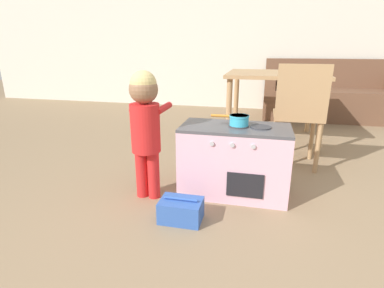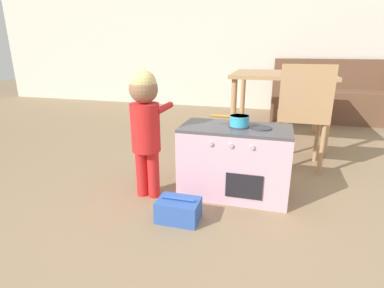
{
  "view_description": "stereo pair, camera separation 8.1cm",
  "coord_description": "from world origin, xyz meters",
  "px_view_note": "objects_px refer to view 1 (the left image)",
  "views": [
    {
      "loc": [
        0.14,
        -1.1,
        0.98
      ],
      "look_at": [
        -0.3,
        0.76,
        0.36
      ],
      "focal_mm": 28.0,
      "sensor_mm": 36.0,
      "label": 1
    },
    {
      "loc": [
        0.22,
        -1.08,
        0.98
      ],
      "look_at": [
        -0.3,
        0.76,
        0.36
      ],
      "focal_mm": 28.0,
      "sensor_mm": 36.0,
      "label": 2
    }
  ],
  "objects_px": {
    "play_kitchen": "(234,160)",
    "child_figure": "(145,119)",
    "toy_pot": "(238,119)",
    "couch": "(327,96)",
    "toy_basket": "(181,210)",
    "dining_table": "(275,82)",
    "dining_chair_near": "(299,113)"
  },
  "relations": [
    {
      "from": "child_figure",
      "to": "play_kitchen",
      "type": "bearing_deg",
      "value": 18.5
    },
    {
      "from": "dining_table",
      "to": "couch",
      "type": "distance_m",
      "value": 1.59
    },
    {
      "from": "child_figure",
      "to": "toy_basket",
      "type": "height_order",
      "value": "child_figure"
    },
    {
      "from": "child_figure",
      "to": "dining_table",
      "type": "xyz_separation_m",
      "value": [
        0.84,
        1.61,
        0.09
      ]
    },
    {
      "from": "child_figure",
      "to": "toy_basket",
      "type": "bearing_deg",
      "value": -39.32
    },
    {
      "from": "play_kitchen",
      "to": "dining_chair_near",
      "type": "xyz_separation_m",
      "value": [
        0.46,
        0.6,
        0.23
      ]
    },
    {
      "from": "play_kitchen",
      "to": "toy_basket",
      "type": "bearing_deg",
      "value": -121.35
    },
    {
      "from": "child_figure",
      "to": "dining_chair_near",
      "type": "xyz_separation_m",
      "value": [
        1.02,
        0.79,
        -0.07
      ]
    },
    {
      "from": "child_figure",
      "to": "dining_chair_near",
      "type": "bearing_deg",
      "value": 37.87
    },
    {
      "from": "toy_pot",
      "to": "child_figure",
      "type": "bearing_deg",
      "value": -161.88
    },
    {
      "from": "toy_basket",
      "to": "dining_table",
      "type": "height_order",
      "value": "dining_table"
    },
    {
      "from": "dining_chair_near",
      "to": "toy_basket",
      "type": "bearing_deg",
      "value": -124.78
    },
    {
      "from": "play_kitchen",
      "to": "child_figure",
      "type": "bearing_deg",
      "value": -161.5
    },
    {
      "from": "toy_pot",
      "to": "child_figure",
      "type": "height_order",
      "value": "child_figure"
    },
    {
      "from": "play_kitchen",
      "to": "dining_chair_near",
      "type": "relative_size",
      "value": 0.84
    },
    {
      "from": "dining_table",
      "to": "dining_chair_near",
      "type": "distance_m",
      "value": 0.85
    },
    {
      "from": "dining_table",
      "to": "couch",
      "type": "relative_size",
      "value": 0.56
    },
    {
      "from": "couch",
      "to": "toy_pot",
      "type": "bearing_deg",
      "value": -111.01
    },
    {
      "from": "dining_table",
      "to": "dining_chair_near",
      "type": "height_order",
      "value": "dining_chair_near"
    },
    {
      "from": "child_figure",
      "to": "dining_table",
      "type": "height_order",
      "value": "child_figure"
    },
    {
      "from": "toy_pot",
      "to": "toy_basket",
      "type": "bearing_deg",
      "value": -122.64
    },
    {
      "from": "play_kitchen",
      "to": "child_figure",
      "type": "relative_size",
      "value": 0.85
    },
    {
      "from": "toy_pot",
      "to": "dining_table",
      "type": "relative_size",
      "value": 0.25
    },
    {
      "from": "play_kitchen",
      "to": "dining_table",
      "type": "distance_m",
      "value": 1.5
    },
    {
      "from": "toy_basket",
      "to": "couch",
      "type": "bearing_deg",
      "value": 67.27
    },
    {
      "from": "play_kitchen",
      "to": "toy_basket",
      "type": "distance_m",
      "value": 0.54
    },
    {
      "from": "play_kitchen",
      "to": "child_figure",
      "type": "xyz_separation_m",
      "value": [
        -0.56,
        -0.19,
        0.3
      ]
    },
    {
      "from": "child_figure",
      "to": "dining_chair_near",
      "type": "distance_m",
      "value": 1.29
    },
    {
      "from": "couch",
      "to": "toy_basket",
      "type": "bearing_deg",
      "value": -112.73
    },
    {
      "from": "toy_pot",
      "to": "dining_chair_near",
      "type": "relative_size",
      "value": 0.29
    },
    {
      "from": "play_kitchen",
      "to": "toy_pot",
      "type": "xyz_separation_m",
      "value": [
        0.01,
        0.0,
        0.29
      ]
    },
    {
      "from": "couch",
      "to": "dining_table",
      "type": "bearing_deg",
      "value": -120.82
    }
  ]
}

